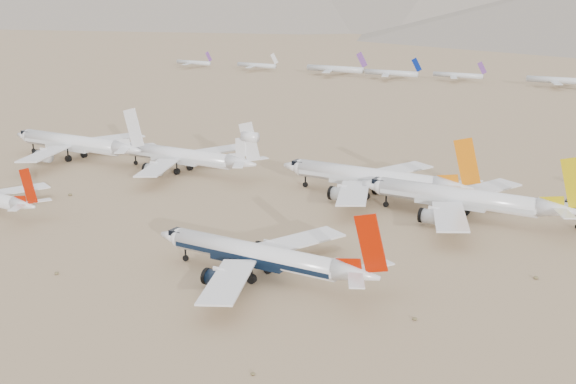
% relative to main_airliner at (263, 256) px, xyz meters
% --- Properties ---
extents(ground, '(7000.00, 7000.00, 0.00)m').
position_rel_main_airliner_xyz_m(ground, '(7.66, -3.92, -4.67)').
color(ground, '#866D4E').
rests_on(ground, ground).
extents(main_airliner, '(48.12, 47.00, 16.98)m').
position_rel_main_airliner_xyz_m(main_airliner, '(0.00, 0.00, 0.00)').
color(main_airliner, white).
rests_on(main_airliner, ground).
extents(row2_gold_tail, '(52.66, 51.50, 18.75)m').
position_rel_main_airliner_xyz_m(row2_gold_tail, '(22.03, 57.35, 0.57)').
color(row2_gold_tail, white).
rests_on(row2_gold_tail, ground).
extents(row2_orange_tail, '(53.77, 52.60, 19.18)m').
position_rel_main_airliner_xyz_m(row2_orange_tail, '(-5.30, 64.05, 0.71)').
color(row2_orange_tail, white).
rests_on(row2_orange_tail, ground).
extents(row2_white_trijet, '(51.23, 50.07, 18.16)m').
position_rel_main_airliner_xyz_m(row2_white_trijet, '(-66.13, 60.10, 0.59)').
color(row2_white_trijet, white).
rests_on(row2_white_trijet, ground).
extents(row2_white_twin, '(54.52, 53.35, 19.48)m').
position_rel_main_airliner_xyz_m(row2_white_twin, '(-108.64, 55.87, 0.82)').
color(row2_white_twin, white).
rests_on(row2_white_twin, ground).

